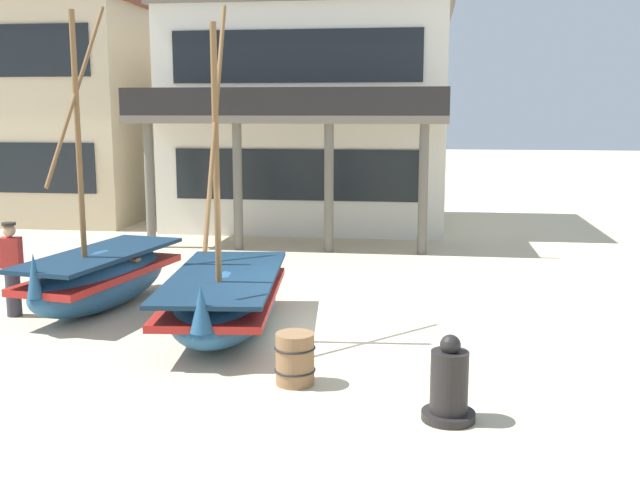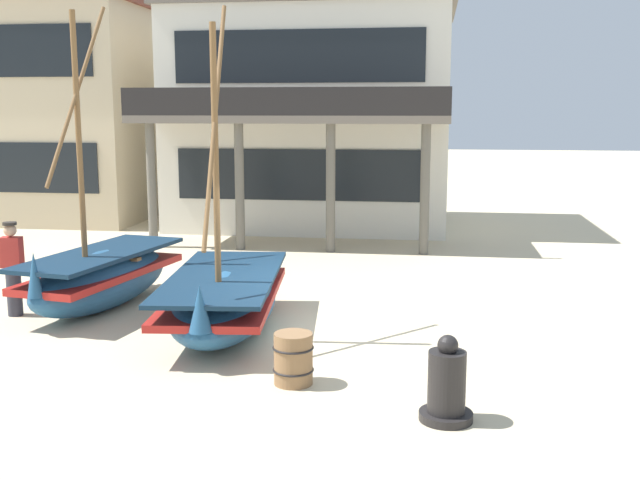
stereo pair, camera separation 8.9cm
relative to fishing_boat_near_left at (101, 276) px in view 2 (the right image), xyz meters
name	(u,v)px [view 2 (the right image)]	position (x,y,z in m)	size (l,w,h in m)	color
ground_plane	(311,334)	(4.08, -1.09, -0.60)	(120.00, 120.00, 0.00)	beige
fishing_boat_near_left	(101,276)	(0.00, 0.00, 0.00)	(1.97, 3.99, 5.45)	#23517A
fishing_boat_centre_large	(224,299)	(2.63, -1.10, -0.06)	(2.11, 4.34, 5.30)	#23517A
fisherman_by_hull	(13,270)	(-1.34, -0.69, 0.23)	(0.38, 0.26, 1.68)	#33333D
capstan_winch	(447,386)	(6.20, -4.28, -0.18)	(0.64, 0.64, 1.04)	black
wooden_barrel	(293,359)	(4.20, -3.35, -0.25)	(0.56, 0.56, 0.70)	olive
harbor_building_main	(313,116)	(2.24, 11.14, 2.84)	(8.71, 8.36, 6.88)	silver
harbor_building_annex	(48,110)	(-6.89, 11.44, 3.01)	(7.37, 5.88, 7.21)	beige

